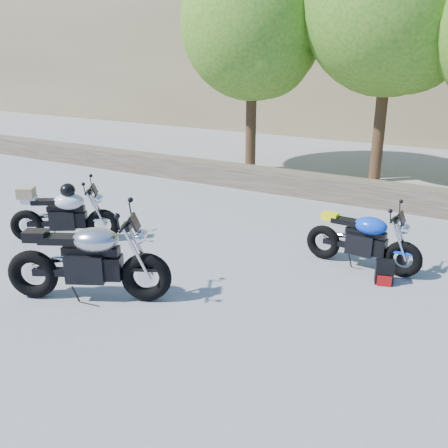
{
  "coord_description": "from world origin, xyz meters",
  "views": [
    {
      "loc": [
        3.57,
        -4.91,
        3.13
      ],
      "look_at": [
        0.2,
        1.0,
        0.75
      ],
      "focal_mm": 40.0,
      "sensor_mm": 36.0,
      "label": 1
    }
  ],
  "objects_px": {
    "white_bike": "(63,213)",
    "backpack": "(384,273)",
    "blue_bike": "(363,240)",
    "silver_bike": "(89,262)"
  },
  "relations": [
    {
      "from": "silver_bike",
      "to": "white_bike",
      "type": "relative_size",
      "value": 1.23
    },
    {
      "from": "blue_bike",
      "to": "white_bike",
      "type": "bearing_deg",
      "value": -159.47
    },
    {
      "from": "blue_bike",
      "to": "backpack",
      "type": "relative_size",
      "value": 5.29
    },
    {
      "from": "silver_bike",
      "to": "blue_bike",
      "type": "relative_size",
      "value": 1.14
    },
    {
      "from": "silver_bike",
      "to": "white_bike",
      "type": "height_order",
      "value": "silver_bike"
    },
    {
      "from": "silver_bike",
      "to": "blue_bike",
      "type": "height_order",
      "value": "silver_bike"
    },
    {
      "from": "blue_bike",
      "to": "backpack",
      "type": "height_order",
      "value": "blue_bike"
    },
    {
      "from": "white_bike",
      "to": "backpack",
      "type": "height_order",
      "value": "white_bike"
    },
    {
      "from": "backpack",
      "to": "blue_bike",
      "type": "bearing_deg",
      "value": 120.79
    },
    {
      "from": "white_bike",
      "to": "blue_bike",
      "type": "distance_m",
      "value": 4.95
    }
  ]
}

